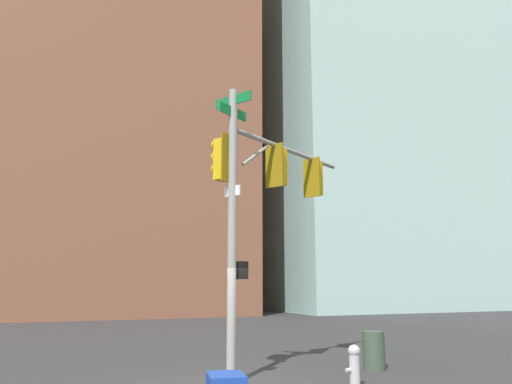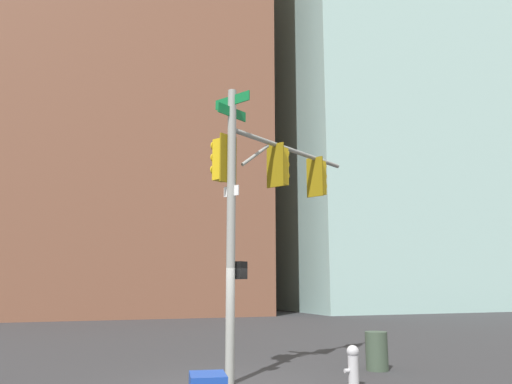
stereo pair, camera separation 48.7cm
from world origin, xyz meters
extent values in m
cylinder|color=gray|center=(-0.16, -0.23, 3.37)|extent=(0.20, 0.20, 6.75)
cylinder|color=gray|center=(-2.27, -1.47, 5.77)|extent=(4.29, 2.57, 0.12)
cylinder|color=gray|center=(-0.92, -0.68, 5.32)|extent=(0.94, 0.60, 0.75)
cube|color=#0F6B33|center=(-0.16, -0.23, 6.50)|extent=(0.57, 0.95, 0.24)
cube|color=#0F6B33|center=(-0.16, -0.23, 6.20)|extent=(0.85, 0.51, 0.24)
cube|color=white|center=(-0.16, -0.23, 4.27)|extent=(0.25, 0.40, 0.24)
cube|color=gold|center=(-1.79, -1.18, 5.21)|extent=(0.47, 0.47, 1.00)
cube|color=#7D640C|center=(-1.62, -1.08, 5.21)|extent=(0.31, 0.49, 1.16)
sphere|color=#470A07|center=(-1.96, -1.28, 5.51)|extent=(0.20, 0.20, 0.20)
cylinder|color=gold|center=(-2.02, -1.32, 5.60)|extent=(0.15, 0.22, 0.23)
sphere|color=#F29E0C|center=(-1.96, -1.28, 5.21)|extent=(0.20, 0.20, 0.20)
cylinder|color=gold|center=(-2.02, -1.32, 5.30)|extent=(0.15, 0.22, 0.23)
sphere|color=#0A3819|center=(-1.96, -1.28, 4.91)|extent=(0.20, 0.20, 0.20)
cylinder|color=gold|center=(-2.02, -1.32, 5.00)|extent=(0.15, 0.22, 0.23)
cube|color=gold|center=(-3.41, -2.13, 5.21)|extent=(0.47, 0.47, 1.00)
cube|color=#7D640C|center=(-3.25, -2.03, 5.21)|extent=(0.31, 0.49, 1.16)
sphere|color=red|center=(-3.59, -2.23, 5.51)|extent=(0.20, 0.20, 0.20)
cylinder|color=gold|center=(-3.64, -2.27, 5.60)|extent=(0.15, 0.22, 0.23)
sphere|color=#4C330A|center=(-3.59, -2.23, 5.21)|extent=(0.20, 0.20, 0.20)
cylinder|color=gold|center=(-3.64, -2.27, 5.30)|extent=(0.15, 0.22, 0.23)
sphere|color=#0A3819|center=(-3.59, -2.23, 4.91)|extent=(0.20, 0.20, 0.20)
cylinder|color=gold|center=(-3.64, -2.27, 5.00)|extent=(0.15, 0.22, 0.23)
cube|color=gold|center=(-0.01, -0.49, 5.07)|extent=(0.47, 0.47, 1.00)
cube|color=#7D640C|center=(-0.10, -0.33, 5.07)|extent=(0.49, 0.31, 1.16)
sphere|color=#470A07|center=(0.10, -0.67, 5.37)|extent=(0.20, 0.20, 0.20)
cylinder|color=gold|center=(0.13, -0.73, 5.46)|extent=(0.22, 0.15, 0.23)
sphere|color=#F29E0C|center=(0.10, -0.67, 5.07)|extent=(0.20, 0.20, 0.20)
cylinder|color=gold|center=(0.13, -0.73, 5.16)|extent=(0.22, 0.15, 0.23)
sphere|color=#0A3819|center=(0.10, -0.67, 4.77)|extent=(0.20, 0.20, 0.20)
cylinder|color=gold|center=(0.13, -0.73, 4.86)|extent=(0.22, 0.15, 0.23)
cube|color=black|center=(-0.38, -0.36, 2.46)|extent=(0.40, 0.44, 0.40)
cube|color=#EA5914|center=(-0.49, -0.43, 2.46)|extent=(0.14, 0.23, 0.28)
cylinder|color=#B2B2B7|center=(-2.48, 1.05, 0.33)|extent=(0.22, 0.22, 0.65)
sphere|color=#B2B2B7|center=(-2.48, 1.05, 0.74)|extent=(0.26, 0.26, 0.26)
cylinder|color=#B2B2B7|center=(-2.32, 1.05, 0.36)|extent=(0.10, 0.09, 0.09)
cylinder|color=#384738|center=(-4.19, -0.66, 0.47)|extent=(0.56, 0.56, 0.95)
cube|color=brown|center=(-0.29, -28.83, 19.98)|extent=(19.61, 14.15, 39.95)
cube|color=#4C3328|center=(-8.63, -43.81, 18.51)|extent=(19.08, 15.77, 37.02)
cube|color=#9EC6C1|center=(-25.49, -36.82, 30.34)|extent=(23.56, 32.29, 60.69)
cube|color=#4C3328|center=(0.71, -54.29, 16.31)|extent=(20.70, 19.77, 32.62)
camera|label=1|loc=(3.68, 10.52, 2.13)|focal=35.12mm
camera|label=2|loc=(3.22, 10.70, 2.13)|focal=35.12mm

